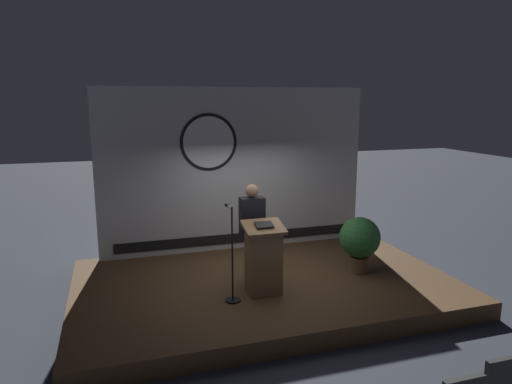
{
  "coord_description": "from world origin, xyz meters",
  "views": [
    {
      "loc": [
        -2.41,
        -7.2,
        3.37
      ],
      "look_at": [
        -0.2,
        -0.15,
        1.89
      ],
      "focal_mm": 32.46,
      "sensor_mm": 36.0,
      "label": 1
    }
  ],
  "objects_px": {
    "microphone_stand": "(232,268)",
    "potted_plant": "(360,240)",
    "podium": "(264,259)",
    "speaker_person": "(252,233)"
  },
  "relations": [
    {
      "from": "microphone_stand",
      "to": "potted_plant",
      "type": "relative_size",
      "value": 1.49
    },
    {
      "from": "speaker_person",
      "to": "microphone_stand",
      "type": "relative_size",
      "value": 1.13
    },
    {
      "from": "microphone_stand",
      "to": "potted_plant",
      "type": "height_order",
      "value": "microphone_stand"
    },
    {
      "from": "podium",
      "to": "speaker_person",
      "type": "height_order",
      "value": "speaker_person"
    },
    {
      "from": "speaker_person",
      "to": "microphone_stand",
      "type": "distance_m",
      "value": 0.85
    },
    {
      "from": "speaker_person",
      "to": "microphone_stand",
      "type": "height_order",
      "value": "speaker_person"
    },
    {
      "from": "podium",
      "to": "microphone_stand",
      "type": "height_order",
      "value": "microphone_stand"
    },
    {
      "from": "podium",
      "to": "microphone_stand",
      "type": "relative_size",
      "value": 0.78
    },
    {
      "from": "podium",
      "to": "microphone_stand",
      "type": "distance_m",
      "value": 0.56
    },
    {
      "from": "microphone_stand",
      "to": "potted_plant",
      "type": "bearing_deg",
      "value": 10.75
    }
  ]
}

